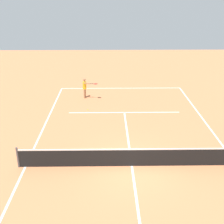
# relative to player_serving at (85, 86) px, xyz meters

# --- Properties ---
(ground_plane) EXTENTS (60.00, 60.00, 0.00)m
(ground_plane) POSITION_rel_player_serving_xyz_m (-2.94, 9.77, -0.95)
(ground_plane) COLOR #D37A4C
(court_lines) EXTENTS (10.49, 24.52, 0.01)m
(court_lines) POSITION_rel_player_serving_xyz_m (-2.94, 9.77, -0.95)
(court_lines) COLOR white
(court_lines) RESTS_ON ground
(tennis_net) EXTENTS (11.09, 0.10, 1.07)m
(tennis_net) POSITION_rel_player_serving_xyz_m (-2.94, 9.77, -0.46)
(tennis_net) COLOR #4C4C51
(tennis_net) RESTS_ON ground
(player_serving) EXTENTS (1.21, 0.77, 1.61)m
(player_serving) POSITION_rel_player_serving_xyz_m (0.00, 0.00, 0.00)
(player_serving) COLOR #9E704C
(player_serving) RESTS_ON ground
(tennis_ball) EXTENTS (0.07, 0.07, 0.07)m
(tennis_ball) POSITION_rel_player_serving_xyz_m (-0.33, 2.56, -0.92)
(tennis_ball) COLOR #CCE033
(tennis_ball) RESTS_ON ground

